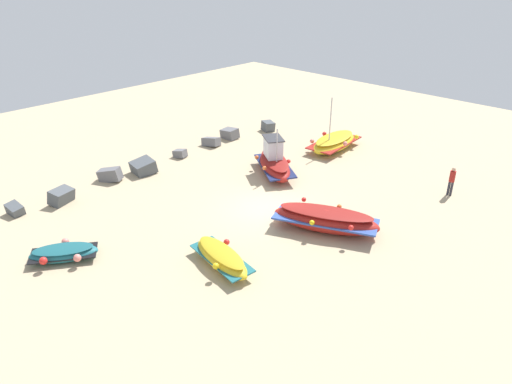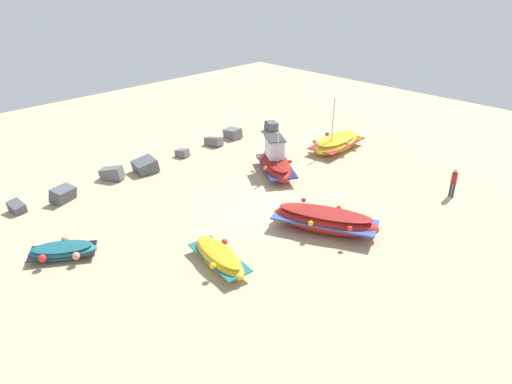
{
  "view_description": "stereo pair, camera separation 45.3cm",
  "coord_description": "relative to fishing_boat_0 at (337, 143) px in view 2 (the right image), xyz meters",
  "views": [
    {
      "loc": [
        -16.86,
        -15.37,
        12.29
      ],
      "look_at": [
        -0.25,
        0.56,
        0.9
      ],
      "focal_mm": 33.15,
      "sensor_mm": 36.0,
      "label": 1
    },
    {
      "loc": [
        -16.54,
        -15.69,
        12.29
      ],
      "look_at": [
        -0.25,
        0.56,
        0.9
      ],
      "focal_mm": 33.15,
      "sensor_mm": 36.0,
      "label": 2
    }
  ],
  "objects": [
    {
      "name": "fishing_boat_3",
      "position": [
        -15.3,
        -4.82,
        -0.08
      ],
      "size": [
        1.87,
        3.79,
        0.85
      ],
      "rotation": [
        0.0,
        0.0,
        1.41
      ],
      "color": "gold",
      "rests_on": "ground_plane"
    },
    {
      "name": "fishing_boat_4",
      "position": [
        -6.15,
        0.24,
        0.22
      ],
      "size": [
        3.84,
        4.64,
        3.19
      ],
      "rotation": [
        0.0,
        0.0,
        0.99
      ],
      "color": "maroon",
      "rests_on": "ground_plane"
    },
    {
      "name": "person_walking",
      "position": [
        -1.42,
        -9.11,
        0.49
      ],
      "size": [
        0.32,
        0.32,
        1.74
      ],
      "rotation": [
        0.0,
        0.0,
        0.11
      ],
      "color": "#2D2D38",
      "rests_on": "ground_plane"
    },
    {
      "name": "fishing_boat_1",
      "position": [
        -9.56,
        -6.25,
        0.09
      ],
      "size": [
        3.97,
        5.68,
        1.24
      ],
      "rotation": [
        0.0,
        0.0,
        5.13
      ],
      "color": "maroon",
      "rests_on": "ground_plane"
    },
    {
      "name": "breakwater_rocks",
      "position": [
        -10.26,
        6.55,
        -0.15
      ],
      "size": [
        20.4,
        2.24,
        1.08
      ],
      "color": "#4C5156",
      "rests_on": "ground_plane"
    },
    {
      "name": "fishing_boat_0",
      "position": [
        0.0,
        0.0,
        0.0
      ],
      "size": [
        4.85,
        2.55,
        3.95
      ],
      "rotation": [
        0.0,
        0.0,
        0.09
      ],
      "color": "gold",
      "rests_on": "ground_plane"
    },
    {
      "name": "ground_plane",
      "position": [
        -9.94,
        -2.58,
        -0.52
      ],
      "size": [
        57.99,
        57.99,
        0.0
      ],
      "primitive_type": "plane",
      "color": "tan"
    },
    {
      "name": "fishing_boat_2",
      "position": [
        -19.9,
        0.74,
        -0.18
      ],
      "size": [
        3.17,
        2.7,
        0.7
      ],
      "rotation": [
        0.0,
        0.0,
        2.54
      ],
      "color": "#1E6670",
      "rests_on": "ground_plane"
    }
  ]
}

